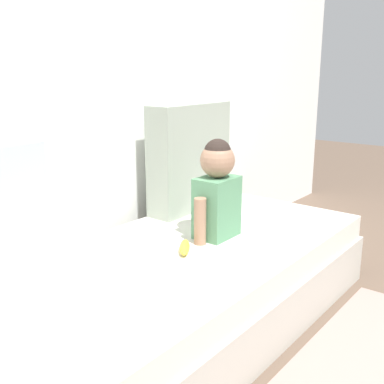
{
  "coord_description": "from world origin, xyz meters",
  "views": [
    {
      "loc": [
        -1.42,
        -1.25,
        1.16
      ],
      "look_at": [
        0.16,
        0.0,
        0.63
      ],
      "focal_mm": 44.0,
      "sensor_mm": 36.0,
      "label": 1
    }
  ],
  "objects_px": {
    "couch": "(169,296)",
    "throw_pillow_right": "(190,157)",
    "banana": "(185,247)",
    "toddler": "(217,189)"
  },
  "relations": [
    {
      "from": "toddler",
      "to": "banana",
      "type": "bearing_deg",
      "value": -179.01
    },
    {
      "from": "toddler",
      "to": "banana",
      "type": "xyz_separation_m",
      "value": [
        -0.25,
        -0.0,
        -0.21
      ]
    },
    {
      "from": "throw_pillow_right",
      "to": "toddler",
      "type": "distance_m",
      "value": 0.49
    },
    {
      "from": "couch",
      "to": "banana",
      "type": "height_order",
      "value": "banana"
    },
    {
      "from": "couch",
      "to": "toddler",
      "type": "height_order",
      "value": "toddler"
    },
    {
      "from": "banana",
      "to": "couch",
      "type": "bearing_deg",
      "value": 162.98
    },
    {
      "from": "throw_pillow_right",
      "to": "couch",
      "type": "bearing_deg",
      "value": -148.78
    },
    {
      "from": "couch",
      "to": "throw_pillow_right",
      "type": "xyz_separation_m",
      "value": [
        0.61,
        0.37,
        0.49
      ]
    },
    {
      "from": "couch",
      "to": "toddler",
      "type": "bearing_deg",
      "value": -3.56
    },
    {
      "from": "banana",
      "to": "throw_pillow_right",
      "type": "bearing_deg",
      "value": 36.67
    }
  ]
}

